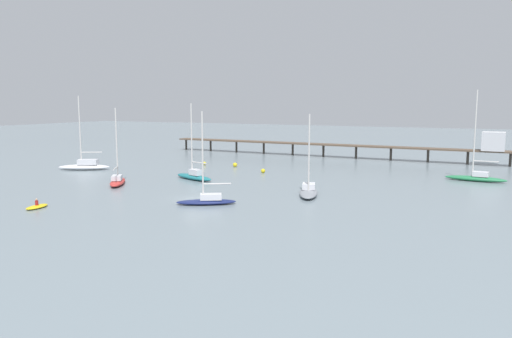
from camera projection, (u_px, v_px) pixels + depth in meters
ground_plane at (192, 198)px, 62.90m from camera, size 400.00×400.00×0.00m
pier at (389, 144)px, 103.92m from camera, size 77.19×5.53×6.56m
sailboat_green at (476, 176)px, 76.53m from camera, size 9.19×2.81×14.12m
sailboat_teal at (194, 175)px, 78.13m from camera, size 8.69×4.90×12.07m
sailboat_navy at (207, 199)px, 59.14m from camera, size 7.21×5.47×11.18m
sailboat_gray at (309, 190)px, 65.13m from camera, size 4.89×8.80×10.73m
sailboat_white at (85, 165)px, 89.59m from camera, size 9.42×6.66×13.38m
sailboat_red at (118, 180)px, 73.26m from camera, size 5.83×7.46×11.41m
dinghy_yellow at (37, 206)px, 57.09m from camera, size 1.87×3.35×1.14m
mooring_buoy_mid at (204, 163)px, 96.38m from camera, size 0.66×0.66×0.66m
mooring_buoy_inner at (235, 165)px, 93.49m from camera, size 0.83×0.83×0.83m
mooring_buoy_far at (263, 171)px, 85.58m from camera, size 0.74×0.74×0.74m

